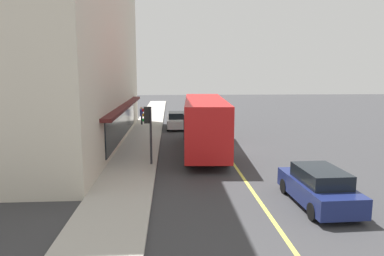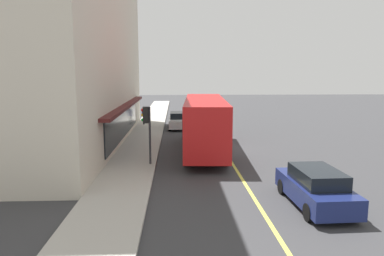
{
  "view_description": "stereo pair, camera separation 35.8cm",
  "coord_description": "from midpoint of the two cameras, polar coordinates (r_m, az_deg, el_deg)",
  "views": [
    {
      "loc": [
        -23.53,
        3.6,
        5.18
      ],
      "look_at": [
        -0.81,
        2.19,
        1.6
      ],
      "focal_mm": 32.92,
      "sensor_mm": 36.0,
      "label": 1
    },
    {
      "loc": [
        -23.55,
        3.24,
        5.18
      ],
      "look_at": [
        -0.81,
        2.19,
        1.6
      ],
      "focal_mm": 32.92,
      "sensor_mm": 36.0,
      "label": 2
    }
  ],
  "objects": [
    {
      "name": "traffic_light",
      "position": [
        19.42,
        -7.72,
        1.02
      ],
      "size": [
        0.3,
        0.52,
        3.2
      ],
      "color": "#2D2D33",
      "rests_on": "sidewalk"
    },
    {
      "name": "storefront_building",
      "position": [
        27.68,
        -23.16,
        14.05
      ],
      "size": [
        24.09,
        11.11,
        15.98
      ],
      "color": "beige",
      "rests_on": "ground"
    },
    {
      "name": "bus",
      "position": [
        23.08,
        1.64,
        0.98
      ],
      "size": [
        11.25,
        3.13,
        3.5
      ],
      "color": "red",
      "rests_on": "ground"
    },
    {
      "name": "car_white",
      "position": [
        33.06,
        -2.79,
        1.21
      ],
      "size": [
        4.31,
        1.89,
        1.52
      ],
      "color": "white",
      "rests_on": "ground"
    },
    {
      "name": "lane_centre_stripe",
      "position": [
        24.34,
        4.62,
        -3.37
      ],
      "size": [
        36.0,
        0.16,
        0.01
      ],
      "primitive_type": "cube",
      "color": "#D8D14C",
      "rests_on": "ground"
    },
    {
      "name": "pedestrian_by_curb",
      "position": [
        34.84,
        -8.46,
        2.27
      ],
      "size": [
        0.34,
        0.34,
        1.74
      ],
      "color": "black",
      "rests_on": "sidewalk"
    },
    {
      "name": "sidewalk",
      "position": [
        24.2,
        -9.04,
        -3.35
      ],
      "size": [
        80.0,
        2.75,
        0.15
      ],
      "primitive_type": "cube",
      "color": "#B2ADA3",
      "rests_on": "ground"
    },
    {
      "name": "ground",
      "position": [
        24.34,
        4.62,
        -3.38
      ],
      "size": [
        120.0,
        120.0,
        0.0
      ],
      "primitive_type": "plane",
      "color": "#38383A"
    },
    {
      "name": "car_navy",
      "position": [
        14.8,
        19.17,
        -9.02
      ],
      "size": [
        4.36,
        1.97,
        1.52
      ],
      "color": "navy",
      "rests_on": "ground"
    }
  ]
}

